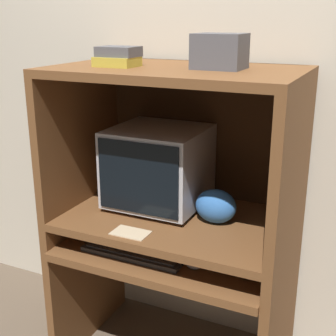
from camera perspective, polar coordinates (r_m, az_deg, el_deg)
name	(u,v)px	position (r m, az deg, el deg)	size (l,w,h in m)	color
wall_back	(208,93)	(2.36, 4.94, 9.15)	(6.00, 0.06, 2.60)	beige
desk_base	(171,292)	(2.30, 0.42, -14.92)	(1.05, 0.68, 0.65)	brown
desk_monitor_shelf	(176,222)	(2.16, 0.94, -6.58)	(1.05, 0.66, 0.13)	brown
hutch_upper	(180,119)	(2.05, 1.44, 6.00)	(1.05, 0.66, 0.67)	brown
crt_monitor	(158,166)	(2.21, -1.19, 0.22)	(0.43, 0.42, 0.38)	#B2B2B7
keyboard	(135,252)	(2.11, -4.07, -10.13)	(0.47, 0.16, 0.03)	#2D2D30
mouse	(194,265)	(2.00, 3.15, -11.77)	(0.06, 0.04, 0.03)	#B7B7B7
snack_bag	(216,206)	(2.07, 5.85, -4.65)	(0.18, 0.14, 0.15)	#336BB7
book_stack	(118,57)	(2.02, -6.13, 13.34)	(0.17, 0.14, 0.08)	gold
paper_card	(131,233)	(1.99, -4.58, -7.88)	(0.16, 0.10, 0.00)	#CCB28C
storage_box	(220,51)	(1.92, 6.34, 13.96)	(0.20, 0.17, 0.14)	#4C4C51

